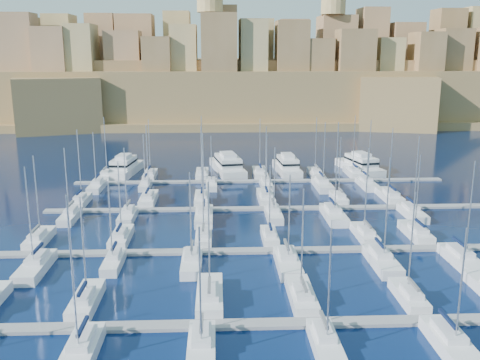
{
  "coord_description": "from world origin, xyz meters",
  "views": [
    {
      "loc": [
        -9.73,
        -86.62,
        28.93
      ],
      "look_at": [
        -5.74,
        6.0,
        6.75
      ],
      "focal_mm": 40.0,
      "sensor_mm": 36.0,
      "label": 1
    }
  ],
  "objects_px": {
    "motor_yacht_c": "(287,166)",
    "sailboat_2": "(210,296)",
    "motor_yacht_b": "(228,165)",
    "motor_yacht_d": "(360,165)",
    "sailboat_4": "(409,296)",
    "motor_yacht_a": "(125,167)"
  },
  "relations": [
    {
      "from": "motor_yacht_a",
      "to": "sailboat_2",
      "type": "bearing_deg",
      "value": -72.79
    },
    {
      "from": "motor_yacht_d",
      "to": "motor_yacht_a",
      "type": "bearing_deg",
      "value": -179.65
    },
    {
      "from": "motor_yacht_b",
      "to": "motor_yacht_d",
      "type": "xyz_separation_m",
      "value": [
        32.9,
        -0.96,
        -0.0
      ]
    },
    {
      "from": "motor_yacht_c",
      "to": "motor_yacht_b",
      "type": "bearing_deg",
      "value": 172.88
    },
    {
      "from": "sailboat_2",
      "to": "motor_yacht_c",
      "type": "relative_size",
      "value": 0.94
    },
    {
      "from": "sailboat_4",
      "to": "motor_yacht_d",
      "type": "xyz_separation_m",
      "value": [
        12.8,
        70.81,
        0.99
      ]
    },
    {
      "from": "sailboat_4",
      "to": "motor_yacht_a",
      "type": "distance_m",
      "value": 83.73
    },
    {
      "from": "sailboat_4",
      "to": "motor_yacht_c",
      "type": "distance_m",
      "value": 70.18
    },
    {
      "from": "motor_yacht_d",
      "to": "motor_yacht_b",
      "type": "bearing_deg",
      "value": 178.33
    },
    {
      "from": "sailboat_4",
      "to": "motor_yacht_b",
      "type": "xyz_separation_m",
      "value": [
        -20.1,
        71.77,
        0.99
      ]
    },
    {
      "from": "motor_yacht_b",
      "to": "motor_yacht_d",
      "type": "distance_m",
      "value": 32.91
    },
    {
      "from": "motor_yacht_a",
      "to": "motor_yacht_c",
      "type": "height_order",
      "value": "same"
    },
    {
      "from": "motor_yacht_b",
      "to": "motor_yacht_c",
      "type": "height_order",
      "value": "same"
    },
    {
      "from": "sailboat_4",
      "to": "motor_yacht_c",
      "type": "height_order",
      "value": "sailboat_4"
    },
    {
      "from": "motor_yacht_a",
      "to": "motor_yacht_b",
      "type": "distance_m",
      "value": 25.16
    },
    {
      "from": "sailboat_4",
      "to": "motor_yacht_d",
      "type": "distance_m",
      "value": 71.97
    },
    {
      "from": "motor_yacht_b",
      "to": "motor_yacht_d",
      "type": "bearing_deg",
      "value": -1.67
    },
    {
      "from": "motor_yacht_c",
      "to": "sailboat_2",
      "type": "bearing_deg",
      "value": -104.77
    },
    {
      "from": "sailboat_2",
      "to": "motor_yacht_b",
      "type": "distance_m",
      "value": 70.88
    },
    {
      "from": "motor_yacht_c",
      "to": "motor_yacht_a",
      "type": "bearing_deg",
      "value": 179.27
    },
    {
      "from": "sailboat_2",
      "to": "motor_yacht_c",
      "type": "xyz_separation_m",
      "value": [
        18.18,
        68.97,
        0.96
      ]
    },
    {
      "from": "motor_yacht_c",
      "to": "motor_yacht_d",
      "type": "relative_size",
      "value": 0.88
    }
  ]
}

